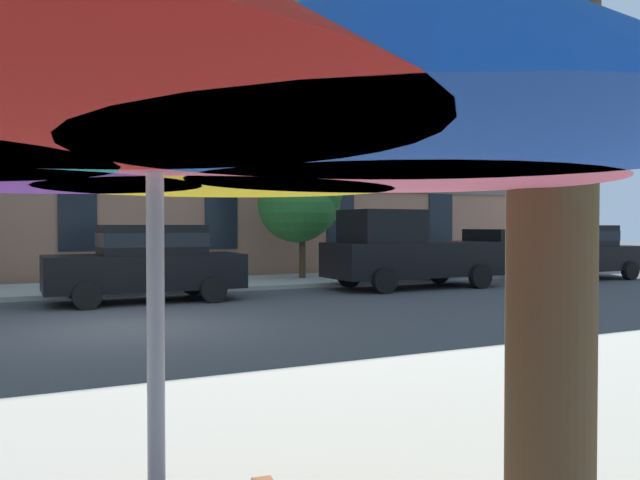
# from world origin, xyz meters

# --- Properties ---
(ground_plane) EXTENTS (120.00, 120.00, 0.00)m
(ground_plane) POSITION_xyz_m (0.00, 0.00, 0.00)
(ground_plane) COLOR #424244
(sidewalk_far) EXTENTS (56.00, 3.60, 0.12)m
(sidewalk_far) POSITION_xyz_m (0.00, 6.80, 0.06)
(sidewalk_far) COLOR #B2ADA3
(sidewalk_far) RESTS_ON ground
(apartment_building) EXTENTS (40.02, 12.08, 12.80)m
(apartment_building) POSITION_xyz_m (0.00, 14.99, 6.40)
(apartment_building) COLOR #A87056
(apartment_building) RESTS_ON ground
(sedan_black) EXTENTS (4.40, 1.98, 1.78)m
(sedan_black) POSITION_xyz_m (1.04, 3.70, 0.95)
(sedan_black) COLOR black
(sedan_black) RESTS_ON ground
(pickup_black) EXTENTS (5.10, 2.12, 2.20)m
(pickup_black) POSITION_xyz_m (8.23, 3.70, 1.03)
(pickup_black) COLOR black
(pickup_black) RESTS_ON ground
(sedan_black_midblock) EXTENTS (4.40, 1.98, 1.78)m
(sedan_black_midblock) POSITION_xyz_m (14.90, 3.70, 0.95)
(sedan_black_midblock) COLOR black
(sedan_black_midblock) RESTS_ON ground
(street_tree_middle) EXTENTS (2.86, 2.82, 4.17)m
(street_tree_middle) POSITION_xyz_m (6.47, 6.95, 2.68)
(street_tree_middle) COLOR #4C3823
(street_tree_middle) RESTS_ON ground
(patio_umbrella) EXTENTS (3.67, 3.41, 2.55)m
(patio_umbrella) POSITION_xyz_m (-1.37, -9.00, 2.21)
(patio_umbrella) COLOR silver
(patio_umbrella) RESTS_ON ground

